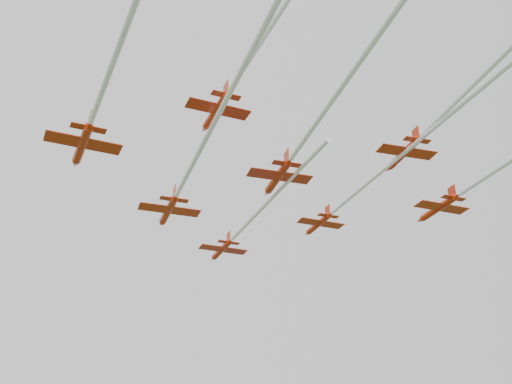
{
  "coord_description": "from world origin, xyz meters",
  "views": [
    {
      "loc": [
        -6.71,
        -91.89,
        13.56
      ],
      "look_at": [
        -3.42,
        -3.53,
        56.69
      ],
      "focal_mm": 45.0,
      "sensor_mm": 36.0,
      "label": 1
    }
  ],
  "objects_px": {
    "jet_row3_mid": "(304,141)",
    "jet_row3_right": "(480,181)",
    "jet_row4_left": "(272,25)",
    "jet_row4_right": "(448,110)",
    "jet_row2_left": "(191,167)",
    "jet_lead": "(242,229)",
    "jet_row2_right": "(362,188)",
    "jet_row3_left": "(96,108)"
  },
  "relations": [
    {
      "from": "jet_row2_right",
      "to": "jet_row4_left",
      "type": "bearing_deg",
      "value": -133.06
    },
    {
      "from": "jet_row2_left",
      "to": "jet_row4_left",
      "type": "xyz_separation_m",
      "value": [
        9.53,
        -27.62,
        1.62
      ]
    },
    {
      "from": "jet_row2_left",
      "to": "jet_row4_left",
      "type": "bearing_deg",
      "value": -87.5
    },
    {
      "from": "jet_row2_left",
      "to": "jet_lead",
      "type": "bearing_deg",
      "value": 53.31
    },
    {
      "from": "jet_row3_left",
      "to": "jet_row4_right",
      "type": "distance_m",
      "value": 42.5
    },
    {
      "from": "jet_lead",
      "to": "jet_row2_right",
      "type": "height_order",
      "value": "jet_row2_right"
    },
    {
      "from": "jet_row2_right",
      "to": "jet_row3_mid",
      "type": "distance_m",
      "value": 18.96
    },
    {
      "from": "jet_row3_left",
      "to": "jet_row4_left",
      "type": "relative_size",
      "value": 0.77
    },
    {
      "from": "jet_row3_mid",
      "to": "jet_row3_right",
      "type": "xyz_separation_m",
      "value": [
        26.28,
        10.43,
        0.11
      ]
    },
    {
      "from": "jet_row2_right",
      "to": "jet_row3_left",
      "type": "distance_m",
      "value": 41.13
    },
    {
      "from": "jet_row2_right",
      "to": "jet_row4_left",
      "type": "distance_m",
      "value": 38.03
    },
    {
      "from": "jet_row3_left",
      "to": "jet_row3_mid",
      "type": "height_order",
      "value": "jet_row3_left"
    },
    {
      "from": "jet_row4_left",
      "to": "jet_row2_left",
      "type": "bearing_deg",
      "value": 88.68
    },
    {
      "from": "jet_row2_right",
      "to": "jet_row3_left",
      "type": "height_order",
      "value": "jet_row3_left"
    },
    {
      "from": "jet_row2_right",
      "to": "jet_row4_right",
      "type": "height_order",
      "value": "jet_row4_right"
    },
    {
      "from": "jet_lead",
      "to": "jet_row4_left",
      "type": "xyz_separation_m",
      "value": [
        2.17,
        -47.69,
        2.39
      ]
    },
    {
      "from": "jet_row3_right",
      "to": "jet_row4_left",
      "type": "relative_size",
      "value": 0.76
    },
    {
      "from": "jet_lead",
      "to": "jet_row2_right",
      "type": "relative_size",
      "value": 0.84
    },
    {
      "from": "jet_row2_right",
      "to": "jet_row4_right",
      "type": "bearing_deg",
      "value": -90.86
    },
    {
      "from": "jet_row3_right",
      "to": "jet_row4_left",
      "type": "height_order",
      "value": "jet_row4_left"
    },
    {
      "from": "jet_row3_mid",
      "to": "jet_row3_right",
      "type": "height_order",
      "value": "jet_row3_right"
    },
    {
      "from": "jet_row4_left",
      "to": "jet_row2_right",
      "type": "bearing_deg",
      "value": 45.48
    },
    {
      "from": "jet_row4_left",
      "to": "jet_row4_right",
      "type": "distance_m",
      "value": 26.3
    },
    {
      "from": "jet_row3_left",
      "to": "jet_row3_mid",
      "type": "bearing_deg",
      "value": -10.98
    },
    {
      "from": "jet_lead",
      "to": "jet_row3_right",
      "type": "bearing_deg",
      "value": -48.04
    },
    {
      "from": "jet_row2_left",
      "to": "jet_row2_right",
      "type": "relative_size",
      "value": 1.13
    },
    {
      "from": "jet_row2_right",
      "to": "jet_row3_right",
      "type": "height_order",
      "value": "jet_row2_right"
    },
    {
      "from": "jet_row3_mid",
      "to": "jet_row4_left",
      "type": "height_order",
      "value": "jet_row4_left"
    },
    {
      "from": "jet_row3_left",
      "to": "jet_row3_mid",
      "type": "relative_size",
      "value": 0.95
    },
    {
      "from": "jet_row3_mid",
      "to": "jet_row3_right",
      "type": "bearing_deg",
      "value": 7.34
    },
    {
      "from": "jet_row2_left",
      "to": "jet_row4_left",
      "type": "distance_m",
      "value": 29.26
    },
    {
      "from": "jet_lead",
      "to": "jet_row2_right",
      "type": "bearing_deg",
      "value": -55.65
    },
    {
      "from": "jet_lead",
      "to": "jet_row3_mid",
      "type": "relative_size",
      "value": 0.95
    },
    {
      "from": "jet_row3_left",
      "to": "jet_row2_right",
      "type": "bearing_deg",
      "value": 8.43
    },
    {
      "from": "jet_row3_mid",
      "to": "jet_row4_right",
      "type": "relative_size",
      "value": 1.0
    },
    {
      "from": "jet_lead",
      "to": "jet_row4_left",
      "type": "bearing_deg",
      "value": -106.78
    },
    {
      "from": "jet_row3_right",
      "to": "jet_row4_right",
      "type": "distance_m",
      "value": 18.0
    },
    {
      "from": "jet_row3_left",
      "to": "jet_row4_right",
      "type": "height_order",
      "value": "jet_row4_right"
    },
    {
      "from": "jet_lead",
      "to": "jet_row4_right",
      "type": "xyz_separation_m",
      "value": [
        24.49,
        -33.8,
        1.96
      ]
    },
    {
      "from": "jet_row3_right",
      "to": "jet_row4_left",
      "type": "distance_m",
      "value": 43.04
    },
    {
      "from": "jet_row2_right",
      "to": "jet_row4_left",
      "type": "xyz_separation_m",
      "value": [
        -15.56,
        -34.69,
        0.92
      ]
    },
    {
      "from": "jet_lead",
      "to": "jet_row3_right",
      "type": "distance_m",
      "value": 38.29
    }
  ]
}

